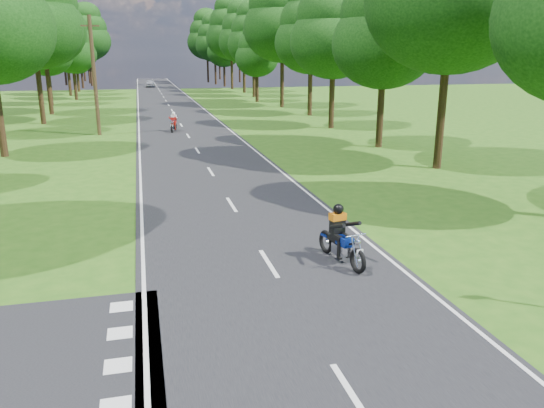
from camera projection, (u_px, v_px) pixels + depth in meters
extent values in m
plane|color=#285513|center=(289.00, 296.00, 12.44)|extent=(160.00, 160.00, 0.00)
cube|color=black|center=(169.00, 105.00, 59.16)|extent=(7.00, 140.00, 0.02)
cube|color=silver|center=(354.00, 398.00, 8.70)|extent=(0.12, 2.00, 0.01)
cube|color=silver|center=(269.00, 263.00, 14.31)|extent=(0.12, 2.00, 0.01)
cube|color=silver|center=(232.00, 204.00, 19.91)|extent=(0.12, 2.00, 0.01)
cube|color=silver|center=(211.00, 171.00, 25.52)|extent=(0.12, 2.00, 0.01)
cube|color=silver|center=(197.00, 150.00, 31.12)|extent=(0.12, 2.00, 0.01)
cube|color=silver|center=(188.00, 136.00, 36.73)|extent=(0.12, 2.00, 0.01)
cube|color=silver|center=(181.00, 125.00, 42.34)|extent=(0.12, 2.00, 0.01)
cube|color=silver|center=(176.00, 117.00, 47.94)|extent=(0.12, 2.00, 0.01)
cube|color=silver|center=(172.00, 110.00, 53.55)|extent=(0.12, 2.00, 0.01)
cube|color=silver|center=(169.00, 105.00, 59.15)|extent=(0.12, 2.00, 0.01)
cube|color=silver|center=(166.00, 101.00, 64.76)|extent=(0.12, 2.00, 0.01)
cube|color=silver|center=(163.00, 97.00, 70.37)|extent=(0.12, 2.00, 0.01)
cube|color=silver|center=(161.00, 94.00, 75.97)|extent=(0.12, 2.00, 0.01)
cube|color=silver|center=(160.00, 91.00, 81.58)|extent=(0.12, 2.00, 0.01)
cube|color=silver|center=(158.00, 89.00, 87.18)|extent=(0.12, 2.00, 0.01)
cube|color=silver|center=(157.00, 87.00, 92.79)|extent=(0.12, 2.00, 0.01)
cube|color=silver|center=(156.00, 85.00, 98.40)|extent=(0.12, 2.00, 0.01)
cube|color=silver|center=(155.00, 83.00, 104.00)|extent=(0.12, 2.00, 0.01)
cube|color=silver|center=(154.00, 82.00, 109.61)|extent=(0.12, 2.00, 0.01)
cube|color=silver|center=(153.00, 80.00, 115.21)|extent=(0.12, 2.00, 0.01)
cube|color=silver|center=(152.00, 79.00, 120.82)|extent=(0.12, 2.00, 0.01)
cube|color=silver|center=(138.00, 106.00, 58.39)|extent=(0.10, 140.00, 0.01)
cube|color=silver|center=(198.00, 104.00, 59.91)|extent=(0.10, 140.00, 0.01)
cube|color=silver|center=(116.00, 407.00, 8.48)|extent=(0.50, 0.50, 0.01)
cube|color=silver|center=(118.00, 366.00, 9.60)|extent=(0.50, 0.50, 0.01)
cube|color=silver|center=(120.00, 333.00, 10.72)|extent=(0.50, 0.50, 0.01)
cube|color=silver|center=(121.00, 307.00, 11.84)|extent=(0.50, 0.50, 0.01)
cylinder|color=black|center=(0.00, 121.00, 28.87)|extent=(0.40, 0.40, 3.91)
cylinder|color=black|center=(41.00, 97.00, 42.62)|extent=(0.40, 0.40, 4.32)
ellipsoid|color=black|center=(33.00, 28.00, 41.18)|extent=(7.56, 7.56, 6.42)
cylinder|color=black|center=(49.00, 91.00, 49.52)|extent=(0.40, 0.40, 4.40)
ellipsoid|color=black|center=(42.00, 30.00, 48.04)|extent=(7.71, 7.71, 6.55)
ellipsoid|color=black|center=(40.00, 5.00, 47.46)|extent=(6.60, 6.60, 5.61)
cylinder|color=black|center=(50.00, 91.00, 58.42)|extent=(0.40, 0.40, 3.20)
ellipsoid|color=black|center=(46.00, 54.00, 57.35)|extent=(5.60, 5.60, 4.76)
ellipsoid|color=black|center=(45.00, 39.00, 56.92)|extent=(4.80, 4.80, 4.08)
ellipsoid|color=black|center=(43.00, 23.00, 56.50)|extent=(3.60, 3.60, 3.06)
cylinder|color=black|center=(75.00, 87.00, 65.74)|extent=(0.40, 0.40, 3.22)
ellipsoid|color=black|center=(72.00, 53.00, 64.66)|extent=(5.64, 5.64, 4.79)
ellipsoid|color=black|center=(71.00, 40.00, 64.23)|extent=(4.83, 4.83, 4.11)
ellipsoid|color=black|center=(69.00, 26.00, 63.80)|extent=(3.62, 3.62, 3.08)
cylinder|color=black|center=(69.00, 82.00, 72.58)|extent=(0.40, 0.40, 3.61)
ellipsoid|color=black|center=(66.00, 48.00, 71.37)|extent=(6.31, 6.31, 5.37)
ellipsoid|color=black|center=(65.00, 35.00, 70.89)|extent=(5.41, 5.41, 4.60)
ellipsoid|color=black|center=(63.00, 21.00, 70.41)|extent=(4.06, 4.06, 3.45)
cylinder|color=black|center=(78.00, 83.00, 80.10)|extent=(0.40, 0.40, 2.67)
ellipsoid|color=black|center=(76.00, 60.00, 79.21)|extent=(4.67, 4.67, 3.97)
ellipsoid|color=black|center=(75.00, 51.00, 78.85)|extent=(4.00, 4.00, 3.40)
ellipsoid|color=black|center=(74.00, 42.00, 78.50)|extent=(3.00, 3.00, 2.55)
cylinder|color=black|center=(82.00, 79.00, 88.55)|extent=(0.40, 0.40, 3.09)
ellipsoid|color=black|center=(80.00, 55.00, 87.51)|extent=(5.40, 5.40, 4.59)
ellipsoid|color=black|center=(79.00, 46.00, 87.10)|extent=(4.63, 4.63, 3.93)
ellipsoid|color=black|center=(78.00, 36.00, 86.69)|extent=(3.47, 3.47, 2.95)
cylinder|color=black|center=(91.00, 73.00, 94.66)|extent=(0.40, 0.40, 4.48)
ellipsoid|color=black|center=(88.00, 41.00, 93.16)|extent=(7.84, 7.84, 6.66)
ellipsoid|color=black|center=(87.00, 28.00, 92.57)|extent=(6.72, 6.72, 5.71)
ellipsoid|color=black|center=(86.00, 15.00, 91.97)|extent=(5.04, 5.04, 4.28)
cylinder|color=black|center=(89.00, 73.00, 102.86)|extent=(0.40, 0.40, 4.09)
ellipsoid|color=black|center=(87.00, 46.00, 101.49)|extent=(7.16, 7.16, 6.09)
ellipsoid|color=black|center=(86.00, 35.00, 100.94)|extent=(6.14, 6.14, 5.22)
ellipsoid|color=black|center=(85.00, 24.00, 100.40)|extent=(4.61, 4.61, 3.92)
cylinder|color=black|center=(441.00, 122.00, 25.77)|extent=(0.40, 0.40, 4.56)
cylinder|color=black|center=(380.00, 118.00, 31.95)|extent=(0.40, 0.40, 3.49)
ellipsoid|color=black|center=(384.00, 44.00, 30.78)|extent=(6.12, 6.12, 5.20)
ellipsoid|color=black|center=(386.00, 13.00, 30.31)|extent=(5.24, 5.24, 4.46)
cylinder|color=black|center=(332.00, 104.00, 40.26)|extent=(0.40, 0.40, 3.69)
ellipsoid|color=black|center=(333.00, 41.00, 39.02)|extent=(6.46, 6.46, 5.49)
ellipsoid|color=black|center=(334.00, 15.00, 38.53)|extent=(5.54, 5.54, 4.71)
cylinder|color=black|center=(310.00, 95.00, 48.76)|extent=(0.40, 0.40, 3.74)
ellipsoid|color=black|center=(311.00, 43.00, 47.51)|extent=(6.55, 6.55, 5.57)
ellipsoid|color=black|center=(311.00, 21.00, 47.01)|extent=(5.62, 5.62, 4.77)
cylinder|color=black|center=(282.00, 85.00, 56.29)|extent=(0.40, 0.40, 4.64)
ellipsoid|color=black|center=(282.00, 29.00, 54.74)|extent=(8.12, 8.12, 6.91)
ellipsoid|color=black|center=(282.00, 5.00, 54.12)|extent=(6.96, 6.96, 5.92)
cylinder|color=black|center=(257.00, 89.00, 62.99)|extent=(0.40, 0.40, 2.91)
ellipsoid|color=black|center=(257.00, 58.00, 62.01)|extent=(5.09, 5.09, 4.33)
ellipsoid|color=black|center=(257.00, 46.00, 61.63)|extent=(4.36, 4.36, 3.71)
ellipsoid|color=black|center=(257.00, 33.00, 61.24)|extent=(3.27, 3.27, 2.78)
cylinder|color=black|center=(254.00, 82.00, 70.12)|extent=(0.40, 0.40, 3.88)
ellipsoid|color=black|center=(254.00, 44.00, 68.82)|extent=(6.78, 6.78, 5.77)
ellipsoid|color=black|center=(253.00, 29.00, 68.31)|extent=(5.81, 5.81, 4.94)
ellipsoid|color=black|center=(253.00, 14.00, 67.79)|extent=(4.36, 4.36, 3.71)
cylinder|color=black|center=(244.00, 78.00, 78.07)|extent=(0.40, 0.40, 4.18)
ellipsoid|color=black|center=(244.00, 42.00, 76.67)|extent=(7.31, 7.31, 6.21)
ellipsoid|color=black|center=(244.00, 27.00, 76.12)|extent=(6.27, 6.27, 5.33)
ellipsoid|color=black|center=(243.00, 12.00, 75.56)|extent=(4.70, 4.70, 4.00)
cylinder|color=black|center=(232.00, 74.00, 86.32)|extent=(0.40, 0.40, 4.63)
ellipsoid|color=black|center=(231.00, 38.00, 84.76)|extent=(8.11, 8.11, 6.89)
ellipsoid|color=black|center=(231.00, 23.00, 84.15)|extent=(6.95, 6.95, 5.91)
ellipsoid|color=black|center=(231.00, 8.00, 83.53)|extent=(5.21, 5.21, 4.43)
cylinder|color=black|center=(224.00, 77.00, 93.27)|extent=(0.40, 0.40, 3.36)
ellipsoid|color=black|center=(224.00, 52.00, 92.14)|extent=(5.88, 5.88, 5.00)
ellipsoid|color=black|center=(224.00, 42.00, 91.70)|extent=(5.04, 5.04, 4.29)
ellipsoid|color=black|center=(223.00, 33.00, 91.25)|extent=(3.78, 3.78, 3.21)
cylinder|color=black|center=(216.00, 73.00, 99.80)|extent=(0.40, 0.40, 4.09)
ellipsoid|color=black|center=(215.00, 45.00, 98.43)|extent=(7.15, 7.15, 6.08)
ellipsoid|color=black|center=(214.00, 34.00, 97.89)|extent=(6.13, 6.13, 5.21)
ellipsoid|color=black|center=(214.00, 23.00, 97.34)|extent=(4.60, 4.60, 3.91)
cylinder|color=black|center=(208.00, 71.00, 106.89)|extent=(0.40, 0.40, 4.48)
ellipsoid|color=black|center=(207.00, 42.00, 105.39)|extent=(7.84, 7.84, 6.66)
ellipsoid|color=black|center=(207.00, 31.00, 104.79)|extent=(6.72, 6.72, 5.71)
ellipsoid|color=black|center=(206.00, 19.00, 104.20)|extent=(5.04, 5.04, 4.28)
cylinder|color=black|center=(85.00, 72.00, 111.48)|extent=(0.40, 0.40, 3.84)
ellipsoid|color=black|center=(82.00, 49.00, 110.19)|extent=(6.72, 6.72, 5.71)
ellipsoid|color=black|center=(81.00, 39.00, 109.68)|extent=(5.76, 5.76, 4.90)
ellipsoid|color=black|center=(81.00, 30.00, 109.17)|extent=(4.32, 4.32, 3.67)
cylinder|color=black|center=(220.00, 70.00, 119.98)|extent=(0.40, 0.40, 4.16)
ellipsoid|color=black|center=(219.00, 46.00, 118.58)|extent=(7.28, 7.28, 6.19)
ellipsoid|color=black|center=(219.00, 37.00, 118.03)|extent=(6.24, 6.24, 5.30)
ellipsoid|color=black|center=(219.00, 27.00, 117.48)|extent=(4.68, 4.68, 3.98)
cylinder|color=black|center=(66.00, 75.00, 97.04)|extent=(0.40, 0.40, 3.52)
ellipsoid|color=black|center=(63.00, 51.00, 95.86)|extent=(6.16, 6.16, 5.24)
ellipsoid|color=black|center=(62.00, 41.00, 95.40)|extent=(5.28, 5.28, 4.49)
ellipsoid|color=black|center=(61.00, 31.00, 94.93)|extent=(3.96, 3.96, 3.37)
cylinder|color=black|center=(240.00, 71.00, 107.31)|extent=(0.40, 0.40, 4.48)
ellipsoid|color=black|center=(239.00, 43.00, 105.81)|extent=(7.84, 7.84, 6.66)
ellipsoid|color=black|center=(239.00, 31.00, 105.22)|extent=(6.72, 6.72, 5.71)
ellipsoid|color=black|center=(239.00, 19.00, 104.62)|extent=(5.04, 5.04, 4.28)
cylinder|color=#382616|center=(94.00, 77.00, 36.14)|extent=(0.26, 0.26, 8.00)
cube|color=#382616|center=(90.00, 26.00, 35.24)|extent=(1.20, 0.10, 0.10)
imported|color=#B0B2B7|center=(150.00, 83.00, 91.40)|extent=(1.65, 3.75, 1.26)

